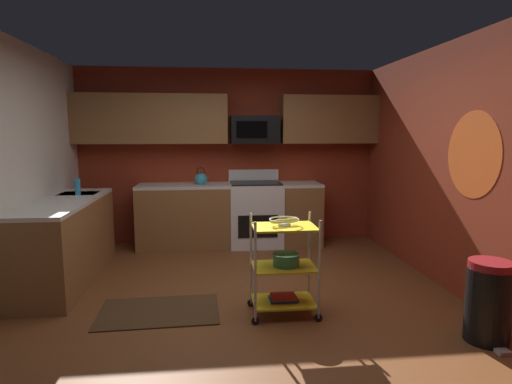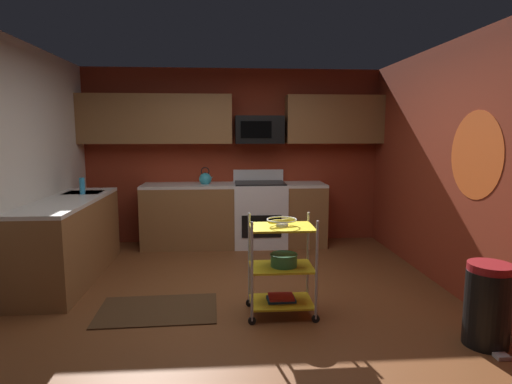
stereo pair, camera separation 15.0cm
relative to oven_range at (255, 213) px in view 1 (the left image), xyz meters
name	(u,v)px [view 1 (the left image)]	position (x,y,z in m)	size (l,w,h in m)	color
floor	(241,303)	(-0.37, -2.10, -0.50)	(4.40, 4.80, 0.04)	brown
wall_back	(229,156)	(-0.37, 0.33, 0.82)	(4.52, 0.06, 2.60)	maroon
wall_right	(461,169)	(1.86, -2.10, 0.82)	(0.06, 4.80, 2.60)	maroon
wall_flower_decal	(473,155)	(1.83, -2.33, 0.97)	(0.83, 0.83, 0.00)	#E5591E
counter_run	(170,224)	(-1.20, -0.56, -0.01)	(3.53, 2.60, 0.92)	brown
oven_range	(255,213)	(0.00, 0.00, 0.00)	(0.76, 0.65, 1.10)	white
upper_cabinets	(223,119)	(-0.45, 0.13, 1.37)	(4.40, 0.33, 0.70)	brown
microwave	(255,130)	(0.00, 0.10, 1.22)	(0.70, 0.39, 0.40)	black
rolling_cart	(284,266)	(0.00, -2.45, -0.02)	(0.63, 0.42, 0.91)	silver
fruit_bowl	(284,221)	(0.00, -2.45, 0.40)	(0.27, 0.27, 0.07)	silver
mixing_bowl_large	(286,259)	(0.02, -2.45, 0.04)	(0.25, 0.25, 0.11)	#387F4C
book_stack	(283,298)	(0.00, -2.45, -0.32)	(0.26, 0.19, 0.05)	#1E4C8C
kettle	(201,179)	(-0.79, 0.00, 0.52)	(0.21, 0.18, 0.26)	teal
dish_soap_bottle	(78,187)	(-2.23, -0.92, 0.54)	(0.06, 0.06, 0.20)	#2D8CBF
trash_can	(488,302)	(1.53, -3.13, -0.15)	(0.34, 0.42, 0.66)	black
floor_rug	(159,311)	(-1.15, -2.29, -0.47)	(1.10, 0.70, 0.01)	#472D19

